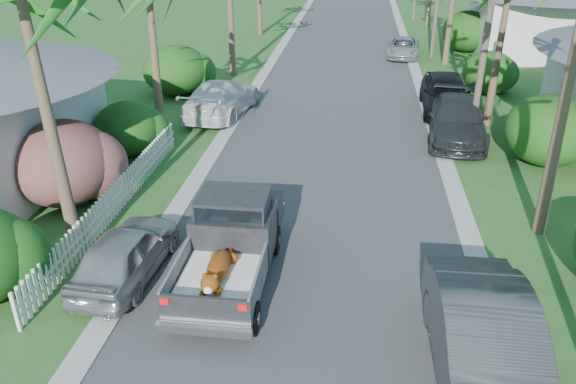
# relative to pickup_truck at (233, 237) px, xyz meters

# --- Properties ---
(ground) EXTENTS (120.00, 120.00, 0.00)m
(ground) POSITION_rel_pickup_truck_xyz_m (1.87, -2.77, -1.01)
(ground) COLOR #285921
(ground) RESTS_ON ground
(road) EXTENTS (8.00, 100.00, 0.02)m
(road) POSITION_rel_pickup_truck_xyz_m (1.87, 22.23, -1.00)
(road) COLOR #38383A
(road) RESTS_ON ground
(curb_left) EXTENTS (0.60, 100.00, 0.06)m
(curb_left) POSITION_rel_pickup_truck_xyz_m (-2.43, 22.23, -0.98)
(curb_left) COLOR #A5A39E
(curb_left) RESTS_ON ground
(curb_right) EXTENTS (0.60, 100.00, 0.06)m
(curb_right) POSITION_rel_pickup_truck_xyz_m (6.17, 22.23, -0.98)
(curb_right) COLOR #A5A39E
(curb_right) RESTS_ON ground
(pickup_truck) EXTENTS (1.98, 5.12, 2.06)m
(pickup_truck) POSITION_rel_pickup_truck_xyz_m (0.00, 0.00, 0.00)
(pickup_truck) COLOR black
(pickup_truck) RESTS_ON ground
(parked_car_rn) EXTENTS (1.89, 5.18, 1.70)m
(parked_car_rn) POSITION_rel_pickup_truck_xyz_m (5.47, -3.04, -0.16)
(parked_car_rn) COLOR #34383A
(parked_car_rn) RESTS_ON ground
(parked_car_rm) EXTENTS (2.67, 5.54, 1.56)m
(parked_car_rm) POSITION_rel_pickup_truck_xyz_m (6.87, 10.42, -0.23)
(parked_car_rm) COLOR #27292B
(parked_car_rm) RESTS_ON ground
(parked_car_rf) EXTENTS (2.19, 5.12, 1.72)m
(parked_car_rf) POSITION_rel_pickup_truck_xyz_m (6.82, 13.86, -0.15)
(parked_car_rf) COLOR black
(parked_car_rf) RESTS_ON ground
(parked_car_rd) EXTENTS (2.28, 4.35, 1.17)m
(parked_car_rd) POSITION_rel_pickup_truck_xyz_m (5.65, 24.98, -0.43)
(parked_car_rd) COLOR #B5B7BC
(parked_car_rd) RESTS_ON ground
(parked_car_ln) EXTENTS (1.77, 3.98, 1.33)m
(parked_car_ln) POSITION_rel_pickup_truck_xyz_m (-2.57, -0.50, -0.35)
(parked_car_ln) COLOR #9E9FA4
(parked_car_ln) RESTS_ON ground
(parked_car_lf) EXTENTS (2.84, 5.65, 1.57)m
(parked_car_lf) POSITION_rel_pickup_truck_xyz_m (-3.13, 12.17, -0.22)
(parked_car_lf) COLOR white
(parked_car_lf) RESTS_ON ground
(shrub_l_b) EXTENTS (3.00, 3.30, 2.60)m
(shrub_l_b) POSITION_rel_pickup_truck_xyz_m (-5.93, 3.23, 0.29)
(shrub_l_b) COLOR #B81A56
(shrub_l_b) RESTS_ON ground
(shrub_l_c) EXTENTS (2.40, 2.64, 2.00)m
(shrub_l_c) POSITION_rel_pickup_truck_xyz_m (-5.53, 7.23, -0.01)
(shrub_l_c) COLOR #154012
(shrub_l_c) RESTS_ON ground
(shrub_l_d) EXTENTS (3.20, 3.52, 2.40)m
(shrub_l_d) POSITION_rel_pickup_truck_xyz_m (-6.13, 15.23, 0.19)
(shrub_l_d) COLOR #154012
(shrub_l_d) RESTS_ON ground
(shrub_r_b) EXTENTS (3.00, 3.30, 2.50)m
(shrub_r_b) POSITION_rel_pickup_truck_xyz_m (9.67, 8.23, 0.24)
(shrub_r_b) COLOR #154012
(shrub_r_b) RESTS_ON ground
(shrub_r_c) EXTENTS (2.60, 2.86, 2.10)m
(shrub_r_c) POSITION_rel_pickup_truck_xyz_m (9.37, 17.23, 0.04)
(shrub_r_c) COLOR #154012
(shrub_r_c) RESTS_ON ground
(shrub_r_d) EXTENTS (3.20, 3.52, 2.60)m
(shrub_r_d) POSITION_rel_pickup_truck_xyz_m (9.87, 27.23, 0.29)
(shrub_r_d) COLOR #154012
(shrub_r_d) RESTS_ON ground
(picket_fence) EXTENTS (0.10, 11.00, 1.00)m
(picket_fence) POSITION_rel_pickup_truck_xyz_m (-4.13, 2.73, -0.51)
(picket_fence) COLOR white
(picket_fence) RESTS_ON ground
(house_right_far) EXTENTS (9.00, 8.00, 4.60)m
(house_right_far) POSITION_rel_pickup_truck_xyz_m (14.87, 27.23, 1.11)
(house_right_far) COLOR silver
(house_right_far) RESTS_ON ground
(utility_pole_b) EXTENTS (1.60, 0.26, 9.00)m
(utility_pole_b) POSITION_rel_pickup_truck_xyz_m (7.47, 10.23, 3.59)
(utility_pole_b) COLOR brown
(utility_pole_b) RESTS_ON ground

